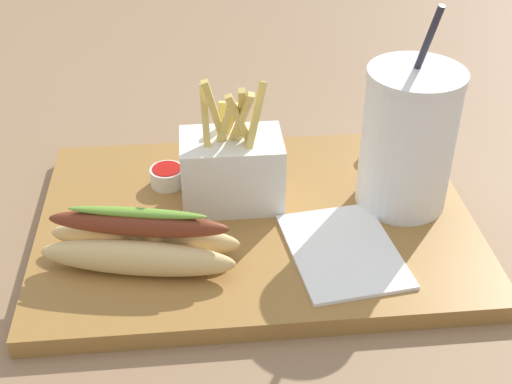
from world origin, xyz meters
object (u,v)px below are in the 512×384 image
at_px(napkin_stack, 343,250).
at_px(ketchup_cup_1, 377,150).
at_px(soda_cup, 408,139).
at_px(ketchup_cup_2, 167,176).
at_px(hot_dog_1, 140,242).
at_px(fries_basket, 232,168).

bearing_deg(napkin_stack, ketchup_cup_1, 66.24).
bearing_deg(napkin_stack, soda_cup, 46.00).
bearing_deg(napkin_stack, ketchup_cup_2, 141.64).
distance_m(hot_dog_1, napkin_stack, 0.20).
distance_m(fries_basket, napkin_stack, 0.15).
bearing_deg(hot_dog_1, napkin_stack, -0.91).
xyz_separation_m(fries_basket, ketchup_cup_2, (-0.07, 0.04, -0.03)).
bearing_deg(hot_dog_1, ketchup_cup_2, 80.29).
xyz_separation_m(soda_cup, hot_dog_1, (-0.28, -0.08, -0.05)).
height_order(ketchup_cup_1, ketchup_cup_2, ketchup_cup_2).
relative_size(hot_dog_1, ketchup_cup_2, 5.10).
height_order(soda_cup, ketchup_cup_2, soda_cup).
xyz_separation_m(ketchup_cup_1, ketchup_cup_2, (-0.25, -0.03, 0.00)).
bearing_deg(napkin_stack, hot_dog_1, 179.09).
height_order(ketchup_cup_2, napkin_stack, ketchup_cup_2).
distance_m(hot_dog_1, ketchup_cup_2, 0.14).
relative_size(soda_cup, napkin_stack, 1.62).
bearing_deg(hot_dog_1, fries_basket, 45.45).
bearing_deg(ketchup_cup_1, napkin_stack, -113.76).
bearing_deg(ketchup_cup_1, hot_dog_1, -148.24).
xyz_separation_m(hot_dog_1, ketchup_cup_1, (0.27, 0.17, -0.01)).
xyz_separation_m(soda_cup, ketchup_cup_1, (-0.00, 0.09, -0.07)).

